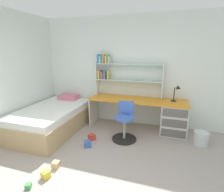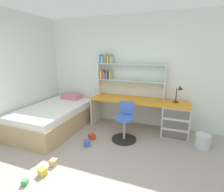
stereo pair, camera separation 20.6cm
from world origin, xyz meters
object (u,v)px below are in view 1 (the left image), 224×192
object	(u,v)px
desk_lamp	(177,91)
toy_block_yellow_1	(46,175)
toy_block_blue_2	(88,144)
toy_block_natural_3	(56,165)
toy_block_red_4	(92,137)
toy_block_green_0	(28,186)
bookshelf_hutch	(118,71)
swivel_chair	(125,125)
desk	(163,115)
bed_platform	(53,119)
waste_bin	(201,139)

from	to	relation	value
desk_lamp	toy_block_yellow_1	xyz separation A→B (m)	(-1.86, -2.20, -0.93)
desk_lamp	toy_block_blue_2	bearing A→B (deg)	-143.54
toy_block_natural_3	toy_block_red_4	distance (m)	1.04
toy_block_yellow_1	toy_block_green_0	bearing A→B (deg)	-110.30
bookshelf_hutch	toy_block_green_0	bearing A→B (deg)	-101.59
desk_lamp	toy_block_natural_3	bearing A→B (deg)	-133.56
toy_block_yellow_1	bookshelf_hutch	bearing A→B (deg)	79.38
toy_block_green_0	toy_block_yellow_1	distance (m)	0.27
swivel_chair	toy_block_red_4	size ratio (longest dim) A/B	6.75
toy_block_red_4	desk	bearing A→B (deg)	31.70
toy_block_red_4	bed_platform	bearing A→B (deg)	170.67
desk	waste_bin	size ratio (longest dim) A/B	8.01
waste_bin	toy_block_green_0	xyz separation A→B (m)	(-2.44, -1.99, -0.10)
swivel_chair	toy_block_red_4	world-z (taller)	swivel_chair
bookshelf_hutch	waste_bin	size ratio (longest dim) A/B	5.81
desk_lamp	toy_block_natural_3	distance (m)	2.84
waste_bin	bookshelf_hutch	bearing A→B (deg)	162.73
desk_lamp	toy_block_blue_2	xyz separation A→B (m)	(-1.64, -1.21, -0.93)
toy_block_yellow_1	swivel_chair	bearing A→B (deg)	61.38
swivel_chair	waste_bin	distance (m)	1.55
bed_platform	bookshelf_hutch	bearing A→B (deg)	33.27
swivel_chair	toy_block_yellow_1	world-z (taller)	swivel_chair
desk	desk_lamp	xyz separation A→B (m)	(0.26, 0.05, 0.57)
swivel_chair	toy_block_blue_2	size ratio (longest dim) A/B	6.57
toy_block_natural_3	toy_block_green_0	bearing A→B (deg)	-100.84
toy_block_green_0	toy_block_yellow_1	xyz separation A→B (m)	(0.09, 0.25, 0.02)
toy_block_yellow_1	toy_block_blue_2	xyz separation A→B (m)	(0.22, 0.99, 0.01)
desk	desk_lamp	distance (m)	0.63
desk	bookshelf_hutch	xyz separation A→B (m)	(-1.16, 0.19, 0.94)
bookshelf_hutch	bed_platform	xyz separation A→B (m)	(-1.35, -0.88, -1.08)
toy_block_yellow_1	toy_block_blue_2	size ratio (longest dim) A/B	0.89
swivel_chair	bookshelf_hutch	bearing A→B (deg)	115.96
toy_block_yellow_1	toy_block_blue_2	bearing A→B (deg)	77.57
bed_platform	waste_bin	distance (m)	3.28
desk	toy_block_green_0	world-z (taller)	desk
bookshelf_hutch	toy_block_red_4	bearing A→B (deg)	-103.53
swivel_chair	bed_platform	world-z (taller)	swivel_chair
desk_lamp	desk	bearing A→B (deg)	-169.19
swivel_chair	toy_block_blue_2	distance (m)	0.86
bed_platform	desk_lamp	bearing A→B (deg)	15.04
bookshelf_hutch	toy_block_yellow_1	bearing A→B (deg)	-100.62
bed_platform	toy_block_blue_2	size ratio (longest dim) A/B	16.56
toy_block_blue_2	toy_block_natural_3	bearing A→B (deg)	-106.18
desk	toy_block_yellow_1	world-z (taller)	desk
waste_bin	toy_block_blue_2	bearing A→B (deg)	-160.52
toy_block_green_0	toy_block_blue_2	size ratio (longest dim) A/B	0.62
desk	bed_platform	world-z (taller)	desk
toy_block_blue_2	toy_block_natural_3	size ratio (longest dim) A/B	1.14
desk_lamp	toy_block_natural_3	world-z (taller)	desk_lamp
bookshelf_hutch	swivel_chair	world-z (taller)	bookshelf_hutch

